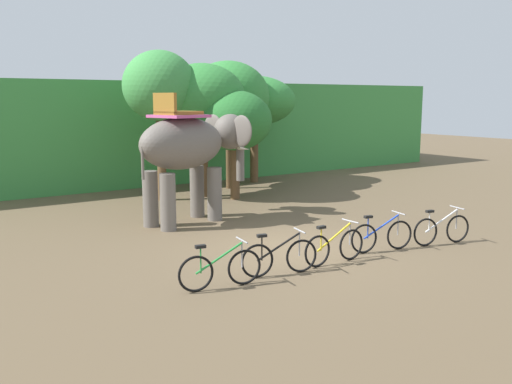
% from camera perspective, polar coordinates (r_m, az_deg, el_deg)
% --- Properties ---
extents(ground_plane, '(80.00, 80.00, 0.00)m').
position_cam_1_polar(ground_plane, '(13.75, 3.68, -5.77)').
color(ground_plane, brown).
extents(foliage_hedge, '(36.00, 6.00, 4.34)m').
position_cam_1_polar(foliage_hedge, '(25.75, -15.85, 5.90)').
color(foliage_hedge, '#3D8E42').
rests_on(foliage_hedge, ground).
extents(tree_center, '(2.58, 2.58, 5.30)m').
position_cam_1_polar(tree_center, '(20.15, -9.81, 10.50)').
color(tree_center, brown).
rests_on(tree_center, ground).
extents(tree_far_left, '(3.13, 3.13, 4.90)m').
position_cam_1_polar(tree_far_left, '(20.75, -5.52, 9.59)').
color(tree_far_left, brown).
rests_on(tree_far_left, ground).
extents(tree_center_left, '(2.68, 2.68, 3.93)m').
position_cam_1_polar(tree_center_left, '(20.14, -2.19, 7.24)').
color(tree_center_left, brown).
rests_on(tree_center_left, ground).
extents(tree_right, '(3.30, 3.30, 5.11)m').
position_cam_1_polar(tree_right, '(22.61, -2.85, 9.68)').
color(tree_right, brown).
rests_on(tree_right, ground).
extents(tree_center_right, '(3.58, 3.58, 4.60)m').
position_cam_1_polar(tree_center_right, '(24.34, -0.19, 9.23)').
color(tree_center_right, brown).
rests_on(tree_center_right, ground).
extents(elephant, '(4.25, 2.52, 3.78)m').
position_cam_1_polar(elephant, '(16.50, -6.65, 4.51)').
color(elephant, '#665E56').
rests_on(elephant, ground).
extents(bike_green, '(1.70, 0.52, 0.92)m').
position_cam_1_polar(bike_green, '(10.84, -3.66, -7.84)').
color(bike_green, black).
rests_on(bike_green, ground).
extents(bike_black, '(1.68, 0.57, 0.92)m').
position_cam_1_polar(bike_black, '(11.62, 2.41, -6.64)').
color(bike_black, black).
rests_on(bike_black, ground).
extents(bike_yellow, '(1.71, 0.52, 0.92)m').
position_cam_1_polar(bike_yellow, '(12.53, 8.02, -5.53)').
color(bike_yellow, black).
rests_on(bike_yellow, ground).
extents(bike_blue, '(1.68, 0.57, 0.92)m').
position_cam_1_polar(bike_blue, '(13.72, 12.71, -4.36)').
color(bike_blue, black).
rests_on(bike_blue, ground).
extents(bike_white, '(1.68, 0.56, 0.92)m').
position_cam_1_polar(bike_white, '(14.78, 18.41, -3.63)').
color(bike_white, black).
rests_on(bike_white, ground).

